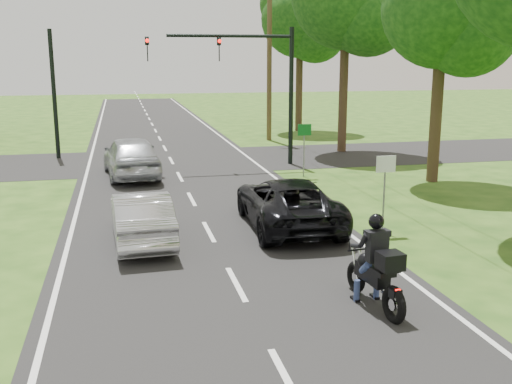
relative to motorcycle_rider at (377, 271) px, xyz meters
The scene contains 15 objects.
ground 3.05m from the motorcycle_rider, 143.56° to the left, with size 140.00×140.00×0.00m, color #234714.
road 12.02m from the motorcycle_rider, 101.46° to the left, with size 8.00×100.00×0.01m, color black.
cross_road 17.93m from the motorcycle_rider, 97.65° to the left, with size 60.00×7.00×0.01m, color black.
motorcycle_rider is the anchor object (origin of this frame).
dark_suv 5.81m from the motorcycle_rider, 91.16° to the left, with size 2.32×5.03×1.40m, color black.
silver_sedan 6.69m from the motorcycle_rider, 129.00° to the left, with size 1.41×4.04×1.33m, color silver.
silver_suv 14.84m from the motorcycle_rider, 106.66° to the left, with size 1.97×4.90×1.67m, color #AFB3B7.
traffic_signal 16.15m from the motorcycle_rider, 86.54° to the left, with size 6.38×0.44×6.00m.
signal_pole_far 21.29m from the motorcycle_rider, 111.00° to the left, with size 0.20×0.20×6.00m, color black.
utility_pole_far 24.45m from the motorcycle_rider, 80.88° to the left, with size 1.60×0.28×10.00m.
sign_white 5.35m from the motorcycle_rider, 63.96° to the left, with size 0.55×0.07×2.12m.
sign_green 13.01m from the motorcycle_rider, 78.83° to the left, with size 0.55×0.07×2.12m.
tree_row_c 14.00m from the motorcycle_rider, 55.09° to the left, with size 4.80×4.65×8.76m.
tree_row_d 20.81m from the motorcycle_rider, 70.06° to the left, with size 5.76×5.58×10.45m.
tree_row_e 29.08m from the motorcycle_rider, 75.56° to the left, with size 5.28×5.12×9.61m.
Camera 1 is at (-2.24, -11.75, 4.70)m, focal length 42.00 mm.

